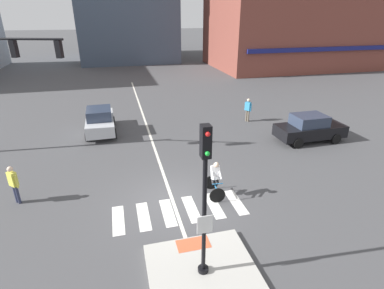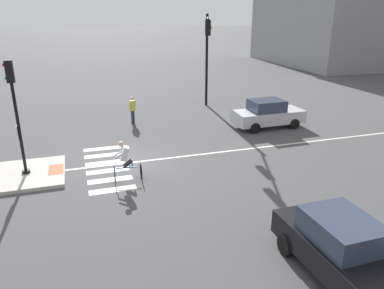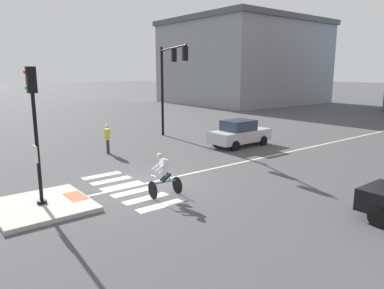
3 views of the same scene
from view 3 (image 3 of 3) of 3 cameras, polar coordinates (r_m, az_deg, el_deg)
ground_plane at (r=14.96m, az=-7.82°, el=-6.43°), size 300.00×300.00×0.00m
traffic_island at (r=13.49m, az=-22.66°, el=-8.92°), size 3.21×3.03×0.15m
tactile_pad_front at (r=13.79m, az=-18.01°, el=-7.80°), size 1.10×0.60×0.01m
signal_pole at (r=12.82m, az=-23.67°, el=3.07°), size 0.44×0.38×4.59m
crosswalk_stripe_a at (r=16.68m, az=-14.11°, el=-4.78°), size 0.44×1.80×0.01m
crosswalk_stripe_b at (r=15.85m, az=-12.68°, el=-5.57°), size 0.44×1.80×0.01m
crosswalk_stripe_c at (r=15.03m, az=-11.09°, el=-6.44°), size 0.44×1.80×0.01m
crosswalk_stripe_d at (r=14.24m, az=-9.31°, el=-7.40°), size 0.44×1.80×0.01m
crosswalk_stripe_e at (r=13.46m, az=-7.31°, el=-8.46°), size 0.44×1.80×0.01m
crosswalk_stripe_f at (r=12.70m, az=-5.06°, el=-9.65°), size 0.44×1.80×0.01m
lane_centre_line at (r=21.70m, az=15.30°, el=-1.09°), size 0.14×28.00×0.01m
traffic_light_mast at (r=24.32m, az=-3.70°, el=11.08°), size 5.38×2.03×6.28m
building_far_block at (r=56.01m, az=8.24°, el=12.81°), size 18.47×20.45×11.94m
car_silver_westbound_far at (r=22.60m, az=7.55°, el=1.79°), size 1.91×4.13×1.64m
cyclist at (r=13.33m, az=-4.54°, el=-4.67°), size 0.74×1.14×1.68m
pedestrian_at_curb_left at (r=20.83m, az=-13.27°, el=1.24°), size 0.42×0.41×1.67m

